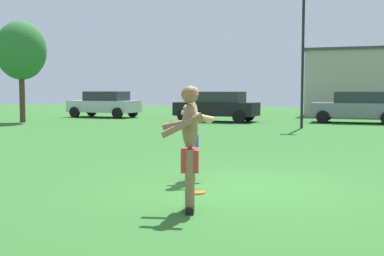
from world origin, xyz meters
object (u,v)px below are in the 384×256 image
at_px(frisbee, 197,192).
at_px(lamp_post, 303,45).
at_px(car_silver_far_end, 105,104).
at_px(player_with_cap, 189,142).
at_px(car_gray_mid_lot, 356,107).
at_px(player_in_blue, 192,131).
at_px(tree_left_field, 21,51).
at_px(car_black_near_post, 217,106).

distance_m(frisbee, lamp_post, 14.72).
bearing_deg(car_silver_far_end, player_with_cap, -57.29).
distance_m(player_with_cap, frisbee, 1.49).
relative_size(car_gray_mid_lot, car_silver_far_end, 0.98).
relative_size(player_with_cap, lamp_post, 0.30).
bearing_deg(frisbee, player_in_blue, 113.62).
height_order(player_in_blue, tree_left_field, tree_left_field).
bearing_deg(tree_left_field, lamp_post, 3.60).
relative_size(player_in_blue, car_black_near_post, 0.40).
xyz_separation_m(player_in_blue, frisbee, (0.46, -1.04, -0.90)).
bearing_deg(frisbee, car_black_near_post, 105.86).
height_order(car_silver_far_end, lamp_post, lamp_post).
bearing_deg(player_in_blue, lamp_post, 88.71).
relative_size(frisbee, car_silver_far_end, 0.06).
bearing_deg(tree_left_field, player_with_cap, -45.01).
bearing_deg(car_gray_mid_lot, car_black_near_post, -168.90).
height_order(player_with_cap, car_gray_mid_lot, player_with_cap).
relative_size(player_in_blue, car_silver_far_end, 0.39).
height_order(car_black_near_post, tree_left_field, tree_left_field).
bearing_deg(lamp_post, car_black_near_post, 146.98).
bearing_deg(lamp_post, car_gray_mid_lot, 64.34).
distance_m(car_silver_far_end, tree_left_field, 6.48).
bearing_deg(lamp_post, player_in_blue, -91.29).
relative_size(player_with_cap, car_silver_far_end, 0.40).
relative_size(player_with_cap, car_black_near_post, 0.40).
distance_m(player_with_cap, car_gray_mid_lot, 19.93).
bearing_deg(player_in_blue, car_silver_far_end, 124.16).
bearing_deg(car_silver_far_end, car_gray_mid_lot, -0.99).
bearing_deg(player_with_cap, car_black_near_post, 105.74).
bearing_deg(car_gray_mid_lot, car_silver_far_end, 179.01).
bearing_deg(frisbee, player_with_cap, -76.09).
bearing_deg(player_in_blue, player_with_cap, -71.25).
distance_m(frisbee, car_black_near_post, 18.09).
bearing_deg(car_silver_far_end, tree_left_field, -105.78).
xyz_separation_m(frisbee, lamp_post, (-0.16, 14.28, 3.57)).
relative_size(car_gray_mid_lot, lamp_post, 0.73).
xyz_separation_m(player_with_cap, player_in_blue, (-0.73, 2.16, -0.04)).
relative_size(player_with_cap, tree_left_field, 0.33).
bearing_deg(tree_left_field, frisbee, -43.28).
distance_m(car_gray_mid_lot, tree_left_field, 17.31).
bearing_deg(car_gray_mid_lot, frisbee, -96.05).
distance_m(car_black_near_post, car_silver_far_end, 7.87).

